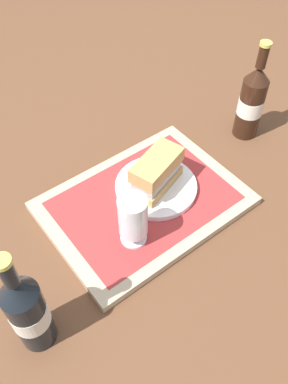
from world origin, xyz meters
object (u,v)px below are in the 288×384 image
object	(u,v)px
plate	(156,187)
beer_bottle	(28,311)
beer_glass	(133,219)
second_bottle	(252,101)
sandwich	(156,173)

from	to	relation	value
plate	beer_bottle	xyz separation A→B (m)	(0.38, 0.13, 0.08)
beer_glass	plate	bearing A→B (deg)	-147.36
plate	beer_glass	distance (m)	0.16
plate	second_bottle	xyz separation A→B (m)	(-0.33, -0.02, 0.08)
sandwich	second_bottle	bearing A→B (deg)	166.74
sandwich	second_bottle	distance (m)	0.33
plate	beer_bottle	size ratio (longest dim) A/B	0.71
plate	second_bottle	bearing A→B (deg)	-175.69
second_bottle	beer_glass	bearing A→B (deg)	12.98
beer_glass	second_bottle	size ratio (longest dim) A/B	0.47
plate	beer_glass	world-z (taller)	beer_glass
sandwich	beer_bottle	size ratio (longest dim) A/B	0.54
plate	second_bottle	size ratio (longest dim) A/B	0.71
sandwich	beer_bottle	distance (m)	0.40
sandwich	beer_bottle	xyz separation A→B (m)	(0.38, 0.13, 0.03)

